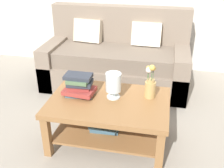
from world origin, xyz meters
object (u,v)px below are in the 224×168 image
Objects in this scene: book_stack_main at (79,85)px; glass_hurricane_vase at (113,83)px; flower_pitcher at (150,85)px; coffee_table at (109,112)px; couch at (116,60)px.

glass_hurricane_vase is (0.34, 0.01, 0.05)m from book_stack_main.
flower_pitcher is (0.68, 0.09, 0.03)m from book_stack_main.
book_stack_main is at bearing -178.04° from glass_hurricane_vase.
coffee_table is at bearing -10.16° from book_stack_main.
coffee_table is at bearing -159.06° from flower_pitcher.
glass_hurricane_vase is at bearing -80.44° from couch.
couch is at bearing 115.49° from flower_pitcher.
couch is 1.27m from book_stack_main.
flower_pitcher is at bearing -64.51° from couch.
couch is 5.53× the size of flower_pitcher.
coffee_table is 0.30m from glass_hurricane_vase.
couch is 7.65× the size of glass_hurricane_vase.
couch is 6.24× the size of book_stack_main.
coffee_table is 3.24× the size of flower_pitcher.
couch reaches higher than coffee_table.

